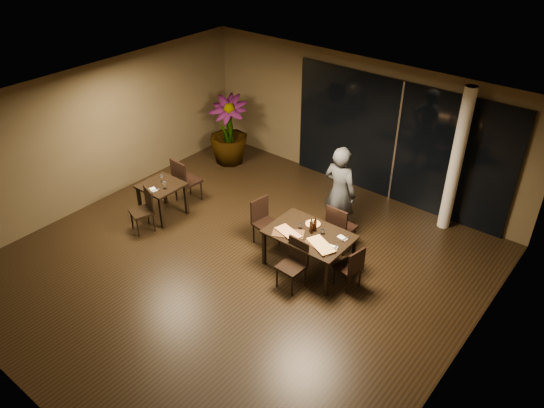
{
  "coord_description": "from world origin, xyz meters",
  "views": [
    {
      "loc": [
        5.31,
        -5.63,
        6.23
      ],
      "look_at": [
        0.16,
        0.78,
        1.05
      ],
      "focal_mm": 35.0,
      "sensor_mm": 36.0,
      "label": 1
    }
  ],
  "objects_px": {
    "diner": "(340,193)",
    "bottle_b": "(312,227)",
    "chair_side_far": "(184,179)",
    "side_table": "(162,190)",
    "chair_side_near": "(145,208)",
    "chair_main_right": "(352,266)",
    "bottle_a": "(311,225)",
    "chair_main_far": "(339,226)",
    "bottle_c": "(315,224)",
    "main_table": "(309,237)",
    "potted_plant": "(228,130)",
    "chair_main_left": "(263,219)",
    "chair_main_near": "(294,261)"
  },
  "relations": [
    {
      "from": "bottle_c",
      "to": "bottle_b",
      "type": "bearing_deg",
      "value": -94.82
    },
    {
      "from": "side_table",
      "to": "chair_main_left",
      "type": "xyz_separation_m",
      "value": [
        2.25,
        0.6,
        -0.1
      ]
    },
    {
      "from": "chair_side_near",
      "to": "bottle_b",
      "type": "relative_size",
      "value": 3.57
    },
    {
      "from": "chair_main_right",
      "to": "chair_side_far",
      "type": "height_order",
      "value": "chair_side_far"
    },
    {
      "from": "chair_main_right",
      "to": "diner",
      "type": "bearing_deg",
      "value": -128.11
    },
    {
      "from": "chair_main_left",
      "to": "bottle_a",
      "type": "relative_size",
      "value": 3.35
    },
    {
      "from": "bottle_b",
      "to": "potted_plant",
      "type": "bearing_deg",
      "value": 151.73
    },
    {
      "from": "side_table",
      "to": "bottle_b",
      "type": "distance_m",
      "value": 3.47
    },
    {
      "from": "diner",
      "to": "bottle_b",
      "type": "height_order",
      "value": "diner"
    },
    {
      "from": "chair_main_far",
      "to": "diner",
      "type": "height_order",
      "value": "diner"
    },
    {
      "from": "main_table",
      "to": "potted_plant",
      "type": "bearing_deg",
      "value": 151.24
    },
    {
      "from": "main_table",
      "to": "chair_main_far",
      "type": "distance_m",
      "value": 0.81
    },
    {
      "from": "potted_plant",
      "to": "side_table",
      "type": "bearing_deg",
      "value": -77.65
    },
    {
      "from": "side_table",
      "to": "chair_side_far",
      "type": "xyz_separation_m",
      "value": [
        -0.03,
        0.66,
        -0.04
      ]
    },
    {
      "from": "chair_main_far",
      "to": "chair_main_right",
      "type": "xyz_separation_m",
      "value": [
        0.76,
        -0.79,
        -0.08
      ]
    },
    {
      "from": "chair_side_far",
      "to": "bottle_b",
      "type": "height_order",
      "value": "chair_side_far"
    },
    {
      "from": "main_table",
      "to": "chair_main_far",
      "type": "relative_size",
      "value": 1.51
    },
    {
      "from": "chair_side_far",
      "to": "chair_main_far",
      "type": "bearing_deg",
      "value": -165.36
    },
    {
      "from": "chair_side_far",
      "to": "diner",
      "type": "distance_m",
      "value": 3.45
    },
    {
      "from": "chair_main_far",
      "to": "bottle_a",
      "type": "bearing_deg",
      "value": 78.95
    },
    {
      "from": "side_table",
      "to": "chair_main_far",
      "type": "distance_m",
      "value": 3.77
    },
    {
      "from": "chair_main_right",
      "to": "bottle_b",
      "type": "relative_size",
      "value": 3.32
    },
    {
      "from": "chair_side_far",
      "to": "diner",
      "type": "height_order",
      "value": "diner"
    },
    {
      "from": "diner",
      "to": "potted_plant",
      "type": "height_order",
      "value": "diner"
    },
    {
      "from": "chair_main_left",
      "to": "bottle_b",
      "type": "height_order",
      "value": "bottle_b"
    },
    {
      "from": "main_table",
      "to": "bottle_c",
      "type": "height_order",
      "value": "bottle_c"
    },
    {
      "from": "main_table",
      "to": "diner",
      "type": "height_order",
      "value": "diner"
    },
    {
      "from": "chair_main_near",
      "to": "potted_plant",
      "type": "xyz_separation_m",
      "value": [
        -4.08,
        2.75,
        0.34
      ]
    },
    {
      "from": "bottle_b",
      "to": "bottle_c",
      "type": "xyz_separation_m",
      "value": [
        0.01,
        0.09,
        0.02
      ]
    },
    {
      "from": "diner",
      "to": "bottle_c",
      "type": "distance_m",
      "value": 1.12
    },
    {
      "from": "potted_plant",
      "to": "bottle_c",
      "type": "relative_size",
      "value": 5.71
    },
    {
      "from": "chair_main_left",
      "to": "chair_side_near",
      "type": "relative_size",
      "value": 1.03
    },
    {
      "from": "bottle_a",
      "to": "chair_main_far",
      "type": "bearing_deg",
      "value": 77.89
    },
    {
      "from": "chair_main_left",
      "to": "bottle_b",
      "type": "relative_size",
      "value": 3.7
    },
    {
      "from": "side_table",
      "to": "chair_side_far",
      "type": "relative_size",
      "value": 0.76
    },
    {
      "from": "chair_main_right",
      "to": "bottle_a",
      "type": "relative_size",
      "value": 3.01
    },
    {
      "from": "main_table",
      "to": "potted_plant",
      "type": "height_order",
      "value": "potted_plant"
    },
    {
      "from": "main_table",
      "to": "bottle_a",
      "type": "bearing_deg",
      "value": 101.87
    },
    {
      "from": "chair_main_left",
      "to": "chair_main_right",
      "type": "bearing_deg",
      "value": -83.76
    },
    {
      "from": "chair_side_far",
      "to": "chair_side_near",
      "type": "bearing_deg",
      "value": 101.25
    },
    {
      "from": "side_table",
      "to": "potted_plant",
      "type": "xyz_separation_m",
      "value": [
        -0.59,
        2.69,
        0.23
      ]
    },
    {
      "from": "chair_main_far",
      "to": "chair_side_near",
      "type": "relative_size",
      "value": 1.09
    },
    {
      "from": "chair_main_near",
      "to": "bottle_b",
      "type": "relative_size",
      "value": 3.62
    },
    {
      "from": "chair_side_near",
      "to": "chair_side_far",
      "type": "bearing_deg",
      "value": 115.12
    },
    {
      "from": "chair_side_near",
      "to": "diner",
      "type": "bearing_deg",
      "value": 54.6
    },
    {
      "from": "chair_main_far",
      "to": "bottle_b",
      "type": "distance_m",
      "value": 0.82
    },
    {
      "from": "chair_side_near",
      "to": "diner",
      "type": "distance_m",
      "value": 3.89
    },
    {
      "from": "chair_main_left",
      "to": "chair_side_far",
      "type": "xyz_separation_m",
      "value": [
        -2.28,
        0.05,
        0.06
      ]
    },
    {
      "from": "chair_main_left",
      "to": "chair_main_near",
      "type": "bearing_deg",
      "value": -108.8
    },
    {
      "from": "chair_main_right",
      "to": "chair_side_near",
      "type": "height_order",
      "value": "chair_side_near"
    }
  ]
}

